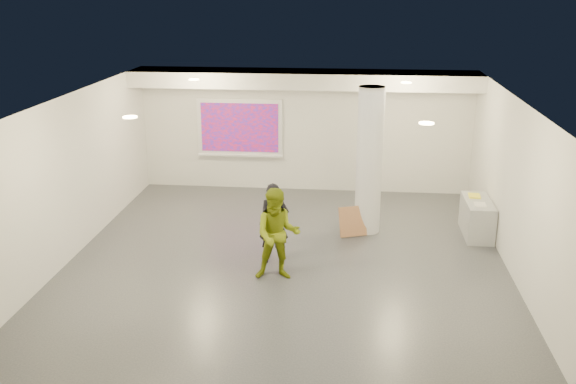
# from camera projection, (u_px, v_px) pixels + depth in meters

# --- Properties ---
(floor) EXTENTS (8.00, 9.00, 0.01)m
(floor) POSITION_uv_depth(u_px,v_px,m) (286.00, 263.00, 11.78)
(floor) COLOR #33363A
(floor) RESTS_ON ground
(ceiling) EXTENTS (8.00, 9.00, 0.01)m
(ceiling) POSITION_uv_depth(u_px,v_px,m) (286.00, 101.00, 10.85)
(ceiling) COLOR silver
(ceiling) RESTS_ON floor
(wall_back) EXTENTS (8.00, 0.01, 3.00)m
(wall_back) POSITION_uv_depth(u_px,v_px,m) (305.00, 130.00, 15.57)
(wall_back) COLOR silver
(wall_back) RESTS_ON floor
(wall_front) EXTENTS (8.00, 0.01, 3.00)m
(wall_front) POSITION_uv_depth(u_px,v_px,m) (243.00, 307.00, 7.06)
(wall_front) COLOR silver
(wall_front) RESTS_ON floor
(wall_left) EXTENTS (0.01, 9.00, 3.00)m
(wall_left) POSITION_uv_depth(u_px,v_px,m) (68.00, 179.00, 11.70)
(wall_left) COLOR silver
(wall_left) RESTS_ON floor
(wall_right) EXTENTS (0.01, 9.00, 3.00)m
(wall_right) POSITION_uv_depth(u_px,v_px,m) (519.00, 193.00, 10.93)
(wall_right) COLOR silver
(wall_right) RESTS_ON floor
(soffit_band) EXTENTS (8.00, 1.10, 0.36)m
(soffit_band) POSITION_uv_depth(u_px,v_px,m) (304.00, 79.00, 14.64)
(soffit_band) COLOR silver
(soffit_band) RESTS_ON ceiling
(downlight_nw) EXTENTS (0.22, 0.22, 0.02)m
(downlight_nw) POSITION_uv_depth(u_px,v_px,m) (194.00, 80.00, 13.43)
(downlight_nw) COLOR #FFDC8D
(downlight_nw) RESTS_ON ceiling
(downlight_ne) EXTENTS (0.22, 0.22, 0.02)m
(downlight_ne) POSITION_uv_depth(u_px,v_px,m) (406.00, 83.00, 13.01)
(downlight_ne) COLOR #FFDC8D
(downlight_ne) RESTS_ON ceiling
(downlight_sw) EXTENTS (0.22, 0.22, 0.02)m
(downlight_sw) POSITION_uv_depth(u_px,v_px,m) (130.00, 117.00, 9.65)
(downlight_sw) COLOR #FFDC8D
(downlight_sw) RESTS_ON ceiling
(downlight_se) EXTENTS (0.22, 0.22, 0.02)m
(downlight_se) POSITION_uv_depth(u_px,v_px,m) (426.00, 123.00, 9.22)
(downlight_se) COLOR #FFDC8D
(downlight_se) RESTS_ON ceiling
(column) EXTENTS (0.52, 0.52, 3.00)m
(column) POSITION_uv_depth(u_px,v_px,m) (369.00, 161.00, 12.87)
(column) COLOR silver
(column) RESTS_ON floor
(projection_screen) EXTENTS (2.10, 0.13, 1.42)m
(projection_screen) POSITION_uv_depth(u_px,v_px,m) (240.00, 128.00, 15.67)
(projection_screen) COLOR white
(projection_screen) RESTS_ON wall_back
(credenza) EXTENTS (0.53, 1.27, 0.74)m
(credenza) POSITION_uv_depth(u_px,v_px,m) (477.00, 218.00, 13.01)
(credenza) COLOR #95979A
(credenza) RESTS_ON floor
(papers_stack) EXTENTS (0.24, 0.30, 0.02)m
(papers_stack) POSITION_uv_depth(u_px,v_px,m) (480.00, 204.00, 12.64)
(papers_stack) COLOR silver
(papers_stack) RESTS_ON credenza
(postit_pad) EXTENTS (0.25, 0.32, 0.03)m
(postit_pad) POSITION_uv_depth(u_px,v_px,m) (474.00, 196.00, 13.14)
(postit_pad) COLOR #FFF432
(postit_pad) RESTS_ON credenza
(cardboard_back) EXTENTS (0.50, 0.25, 0.52)m
(cardboard_back) POSITION_uv_depth(u_px,v_px,m) (360.00, 221.00, 13.16)
(cardboard_back) COLOR #9C6A44
(cardboard_back) RESTS_ON floor
(cardboard_front) EXTENTS (0.60, 0.41, 0.61)m
(cardboard_front) POSITION_uv_depth(u_px,v_px,m) (353.00, 221.00, 13.00)
(cardboard_front) COLOR #9C6A44
(cardboard_front) RESTS_ON floor
(woman) EXTENTS (0.56, 0.38, 1.49)m
(woman) POSITION_uv_depth(u_px,v_px,m) (274.00, 224.00, 11.63)
(woman) COLOR black
(woman) RESTS_ON floor
(man) EXTENTS (0.85, 0.69, 1.63)m
(man) POSITION_uv_depth(u_px,v_px,m) (277.00, 234.00, 10.94)
(man) COLOR olive
(man) RESTS_ON floor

